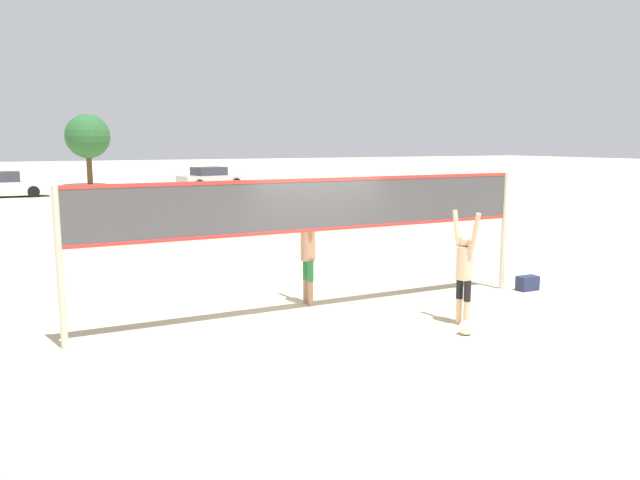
# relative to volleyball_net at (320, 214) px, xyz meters

# --- Properties ---
(ground_plane) EXTENTS (200.00, 200.00, 0.00)m
(ground_plane) POSITION_rel_volleyball_net_xyz_m (0.00, 0.00, -1.82)
(ground_plane) COLOR beige
(volleyball_net) EXTENTS (8.72, 0.10, 2.45)m
(volleyball_net) POSITION_rel_volleyball_net_xyz_m (0.00, 0.00, 0.00)
(volleyball_net) COLOR beige
(volleyball_net) RESTS_ON ground_plane
(player_spiker) EXTENTS (0.28, 0.68, 1.94)m
(player_spiker) POSITION_rel_volleyball_net_xyz_m (1.85, -1.72, -0.81)
(player_spiker) COLOR beige
(player_spiker) RESTS_ON ground_plane
(player_blocker) EXTENTS (0.28, 0.70, 2.11)m
(player_blocker) POSITION_rel_volleyball_net_xyz_m (0.09, 0.68, -0.71)
(player_blocker) COLOR tan
(player_blocker) RESTS_ON ground_plane
(volleyball) EXTENTS (0.24, 0.24, 0.24)m
(volleyball) POSITION_rel_volleyball_net_xyz_m (1.53, -2.19, -1.70)
(volleyball) COLOR white
(volleyball) RESTS_ON ground_plane
(gear_bag) EXTENTS (0.45, 0.25, 0.30)m
(gear_bag) POSITION_rel_volleyball_net_xyz_m (4.69, -0.36, -1.67)
(gear_bag) COLOR navy
(gear_bag) RESTS_ON ground_plane
(parked_car_near) EXTENTS (4.67, 2.05, 1.44)m
(parked_car_near) POSITION_rel_volleyball_net_xyz_m (-5.05, 29.59, -1.18)
(parked_car_near) COLOR silver
(parked_car_near) RESTS_ON ground_plane
(parked_car_mid) EXTENTS (4.79, 2.63, 1.41)m
(parked_car_mid) POSITION_rel_volleyball_net_xyz_m (7.59, 31.48, -1.19)
(parked_car_mid) COLOR #B7B7BC
(parked_car_mid) RESTS_ON ground_plane
(tree_left_cluster) EXTENTS (3.12, 3.12, 5.04)m
(tree_left_cluster) POSITION_rel_volleyball_net_xyz_m (0.51, 37.72, 1.63)
(tree_left_cluster) COLOR #4C3823
(tree_left_cluster) RESTS_ON ground_plane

